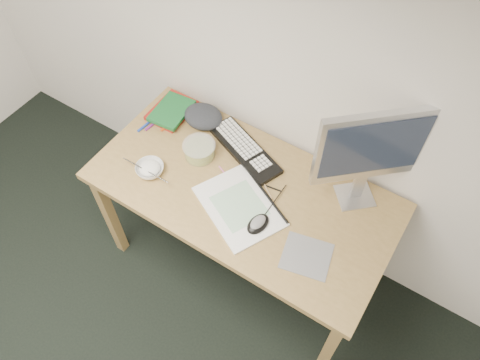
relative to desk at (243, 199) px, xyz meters
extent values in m
plane|color=silver|center=(-0.26, 0.37, 0.63)|extent=(3.60, 0.00, 3.60)
cube|color=#A3814A|center=(-0.65, -0.30, -0.31)|extent=(0.05, 0.05, 0.71)
cube|color=#A3814A|center=(0.65, -0.30, -0.31)|extent=(0.05, 0.05, 0.71)
cube|color=#A3814A|center=(-0.65, 0.30, -0.31)|extent=(0.05, 0.05, 0.71)
cube|color=#A3814A|center=(0.65, 0.30, -0.31)|extent=(0.05, 0.05, 0.71)
cube|color=#A3814A|center=(0.00, 0.00, 0.06)|extent=(1.40, 0.70, 0.03)
cube|color=gray|center=(0.40, -0.14, 0.08)|extent=(0.23, 0.22, 0.00)
cube|color=white|center=(0.04, -0.09, 0.09)|extent=(0.47, 0.42, 0.01)
cube|color=black|center=(-0.11, 0.19, 0.09)|extent=(0.44, 0.28, 0.03)
cube|color=silver|center=(0.44, 0.24, 0.09)|extent=(0.21, 0.21, 0.01)
cube|color=silver|center=(0.44, 0.24, 0.16)|extent=(0.05, 0.05, 0.15)
cube|color=silver|center=(0.44, 0.24, 0.43)|extent=(0.36, 0.33, 0.37)
cube|color=black|center=(0.44, 0.24, 0.44)|extent=(0.31, 0.28, 0.29)
ellipsoid|color=black|center=(0.16, -0.13, 0.11)|extent=(0.09, 0.13, 0.04)
imported|color=white|center=(-0.41, -0.15, 0.10)|extent=(0.15, 0.15, 0.04)
cylinder|color=silver|center=(-0.41, -0.18, 0.13)|extent=(0.25, 0.02, 0.02)
cylinder|color=#E9D752|center=(-0.28, 0.06, 0.12)|extent=(0.17, 0.17, 0.08)
cube|color=maroon|center=(-0.56, 0.21, 0.09)|extent=(0.18, 0.24, 0.02)
cube|color=#175D29|center=(-0.55, 0.19, 0.12)|extent=(0.18, 0.24, 0.02)
ellipsoid|color=#27292F|center=(-0.39, 0.24, 0.12)|extent=(0.18, 0.16, 0.07)
cylinder|color=pink|center=(-0.07, 0.01, 0.09)|extent=(0.18, 0.09, 0.01)
cylinder|color=tan|center=(0.06, 0.08, 0.09)|extent=(0.17, 0.12, 0.01)
cylinder|color=black|center=(0.06, 0.07, 0.09)|extent=(0.18, 0.03, 0.01)
cylinder|color=#1F40AA|center=(-0.62, 0.08, 0.09)|extent=(0.03, 0.14, 0.01)
cylinder|color=#D65019|center=(-0.51, 0.15, 0.09)|extent=(0.04, 0.14, 0.01)
cylinder|color=#772382|center=(-0.59, 0.10, 0.09)|extent=(0.03, 0.14, 0.01)
camera|label=1|loc=(0.64, -1.02, 1.83)|focal=35.00mm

